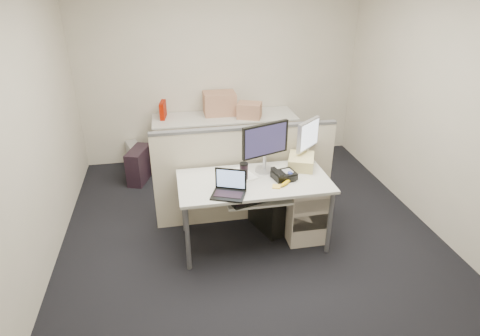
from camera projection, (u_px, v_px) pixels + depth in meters
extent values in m
cube|color=black|center=(253.00, 240.00, 4.29)|extent=(4.00, 4.50, 0.01)
cube|color=#B8B19C|center=(220.00, 68.00, 5.67)|extent=(4.00, 0.02, 2.70)
cube|color=#B8B19C|center=(371.00, 296.00, 1.71)|extent=(4.00, 0.02, 2.70)
cube|color=#B8B19C|center=(22.00, 136.00, 3.36)|extent=(0.02, 4.50, 2.70)
cube|color=#B8B19C|center=(449.00, 108.00, 4.02)|extent=(0.02, 4.50, 2.70)
cube|color=beige|center=(254.00, 181.00, 3.97)|extent=(1.50, 0.75, 0.03)
cylinder|color=slate|center=(188.00, 239.00, 3.73)|extent=(0.04, 0.04, 0.70)
cylinder|color=slate|center=(183.00, 203.00, 4.30)|extent=(0.04, 0.04, 0.70)
cylinder|color=slate|center=(330.00, 223.00, 3.96)|extent=(0.04, 0.04, 0.70)
cylinder|color=slate|center=(308.00, 191.00, 4.54)|extent=(0.04, 0.04, 0.70)
cube|color=beige|center=(258.00, 199.00, 3.85)|extent=(0.62, 0.32, 0.02)
cube|color=beige|center=(303.00, 207.00, 4.28)|extent=(0.40, 0.55, 0.65)
cube|color=#BCB394|center=(245.00, 176.00, 4.44)|extent=(2.00, 0.06, 1.10)
cube|color=beige|center=(225.00, 141.00, 5.83)|extent=(2.00, 0.60, 0.72)
cube|color=black|center=(265.00, 148.00, 4.03)|extent=(0.56, 0.36, 0.52)
cube|color=#B7B7BC|center=(308.00, 142.00, 4.25)|extent=(0.41, 0.39, 0.46)
cube|color=black|center=(228.00, 185.00, 3.64)|extent=(0.36, 0.32, 0.22)
cylinder|color=black|center=(290.00, 177.00, 3.97)|extent=(0.19, 0.19, 0.06)
cube|color=black|center=(284.00, 175.00, 3.98)|extent=(0.25, 0.22, 0.07)
cube|color=white|center=(240.00, 175.00, 4.05)|extent=(0.34, 0.38, 0.01)
cube|color=yellow|center=(276.00, 187.00, 3.83)|extent=(0.10, 0.10, 0.01)
cylinder|color=black|center=(244.00, 172.00, 3.93)|extent=(0.08, 0.08, 0.17)
ellipsoid|color=yellow|center=(286.00, 183.00, 3.87)|extent=(0.15, 0.14, 0.04)
cube|color=black|center=(238.00, 178.00, 3.98)|extent=(0.07, 0.10, 0.01)
cube|color=tan|center=(301.00, 161.00, 4.21)|extent=(0.36, 0.40, 0.12)
cube|color=black|center=(254.00, 199.00, 3.80)|extent=(0.49, 0.29, 0.03)
cube|color=black|center=(267.00, 210.00, 4.40)|extent=(0.35, 0.53, 0.46)
cube|color=black|center=(139.00, 165.00, 5.42)|extent=(0.34, 0.53, 0.46)
cube|color=#B7B7BC|center=(135.00, 156.00, 5.78)|extent=(0.27, 0.43, 0.37)
cube|color=tan|center=(220.00, 104.00, 5.69)|extent=(0.45, 0.33, 0.33)
cube|color=tan|center=(249.00, 111.00, 5.57)|extent=(0.39, 0.35, 0.23)
cube|color=#8F1100|center=(163.00, 111.00, 5.56)|extent=(0.10, 0.27, 0.25)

